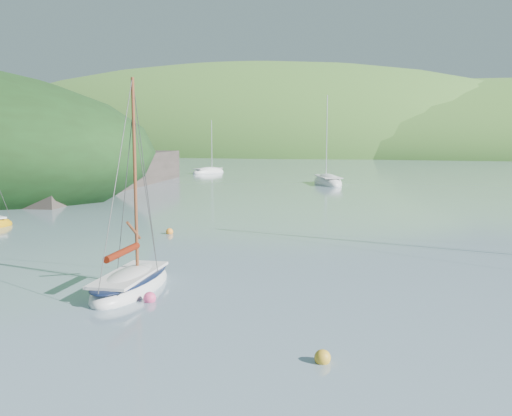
% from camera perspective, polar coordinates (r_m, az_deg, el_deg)
% --- Properties ---
extents(ground, '(700.00, 700.00, 0.00)m').
position_cam_1_polar(ground, '(18.43, -3.18, -10.01)').
color(ground, slate).
rests_on(ground, ground).
extents(shoreline_hills, '(690.00, 135.00, 56.00)m').
position_cam_1_polar(shoreline_hills, '(189.55, 13.56, 5.41)').
color(shoreline_hills, '#3A6526').
rests_on(shoreline_hills, ground).
extents(daysailer_white, '(2.58, 5.45, 8.07)m').
position_cam_1_polar(daysailer_white, '(21.07, -12.41, -7.41)').
color(daysailer_white, silver).
rests_on(daysailer_white, ground).
extents(distant_sloop_a, '(5.55, 8.05, 10.88)m').
position_cam_1_polar(distant_sloop_a, '(64.86, 7.19, 2.53)').
color(distant_sloop_a, silver).
rests_on(distant_sloop_a, ground).
extents(distant_sloop_c, '(4.17, 6.20, 8.37)m').
position_cam_1_polar(distant_sloop_c, '(83.55, -4.77, 3.59)').
color(distant_sloop_c, silver).
rests_on(distant_sloop_c, ground).
extents(mooring_buoys, '(22.83, 15.66, 0.42)m').
position_cam_1_polar(mooring_buoys, '(21.46, 4.85, -7.20)').
color(mooring_buoys, gold).
rests_on(mooring_buoys, ground).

